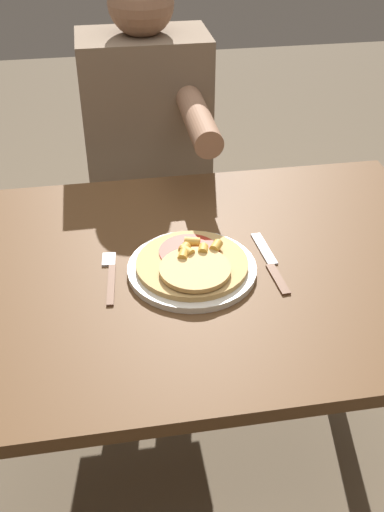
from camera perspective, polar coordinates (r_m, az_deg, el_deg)
The scene contains 7 objects.
ground_plane at distance 1.83m, azimuth -1.26°, elevation -20.95°, with size 8.00×8.00×0.00m, color brown.
dining_table at distance 1.33m, azimuth -1.63°, elevation -5.15°, with size 1.25×0.80×0.78m.
plate at distance 1.24m, azimuth 0.00°, elevation -1.24°, with size 0.27×0.27×0.01m.
pizza at distance 1.23m, azimuth 0.06°, elevation -0.70°, with size 0.23×0.23×0.04m.
fork at distance 1.24m, azimuth -7.80°, elevation -1.71°, with size 0.03×0.18×0.00m.
knife at distance 1.27m, azimuth 7.50°, elevation -0.67°, with size 0.03×0.22×0.00m.
person_diner at distance 1.84m, azimuth -4.13°, elevation 9.65°, with size 0.36×0.52×1.24m.
Camera 1 is at (-0.13, -1.00, 1.53)m, focal length 42.00 mm.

